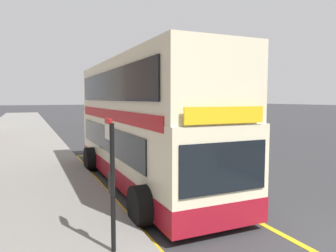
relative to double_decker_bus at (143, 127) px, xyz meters
name	(u,v)px	position (x,y,z in m)	size (l,w,h in m)	color
ground_plane	(89,126)	(2.46, 24.79, -2.06)	(260.00, 260.00, 0.00)	#333335
pavement_near	(19,128)	(-4.54, 24.79, -1.99)	(6.00, 76.00, 0.14)	gray
double_decker_bus	(143,127)	(0.00, 0.00, 0.00)	(3.19, 10.31, 4.40)	beige
bus_bay_markings	(144,184)	(-0.05, -0.21, -2.06)	(2.99, 13.65, 0.01)	gold
bus_stop_sign	(111,173)	(-2.37, -4.84, -0.41)	(0.09, 0.51, 2.54)	black
parked_car_teal_across	(114,119)	(5.15, 23.94, -1.26)	(2.09, 4.20, 1.62)	#196066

